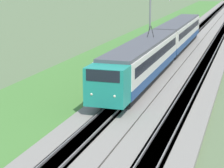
% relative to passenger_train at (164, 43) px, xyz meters
% --- Properties ---
extents(ballast_main, '(240.00, 4.40, 0.30)m').
position_rel_passenger_train_xyz_m(ballast_main, '(10.94, 0.00, -2.16)').
color(ballast_main, gray).
rests_on(ballast_main, ground).
extents(ballast_adjacent, '(240.00, 4.40, 0.30)m').
position_rel_passenger_train_xyz_m(ballast_adjacent, '(10.94, -4.50, -2.16)').
color(ballast_adjacent, gray).
rests_on(ballast_adjacent, ground).
extents(track_main, '(240.00, 1.57, 0.45)m').
position_rel_passenger_train_xyz_m(track_main, '(10.94, 0.00, -2.15)').
color(track_main, '#4C4238').
rests_on(track_main, ground).
extents(track_adjacent, '(240.00, 1.57, 0.45)m').
position_rel_passenger_train_xyz_m(track_adjacent, '(10.94, -4.50, -2.15)').
color(track_adjacent, '#4C4238').
rests_on(track_adjacent, ground).
extents(grass_verge, '(240.00, 11.26, 0.12)m').
position_rel_passenger_train_xyz_m(grass_verge, '(10.94, 5.29, -2.25)').
color(grass_verge, '#4C8438').
rests_on(grass_verge, ground).
extents(passenger_train, '(42.02, 2.92, 4.95)m').
position_rel_passenger_train_xyz_m(passenger_train, '(0.00, 0.00, 0.00)').
color(passenger_train, teal).
rests_on(passenger_train, ground).
extents(catenary_mast_mid, '(0.22, 2.56, 7.80)m').
position_rel_passenger_train_xyz_m(catenary_mast_mid, '(6.39, 3.01, 1.73)').
color(catenary_mast_mid, slate).
rests_on(catenary_mast_mid, ground).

